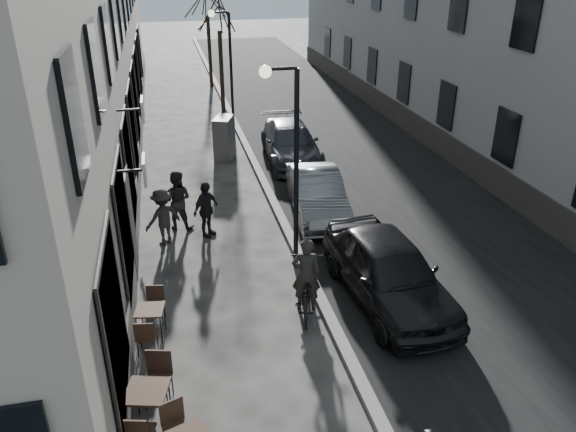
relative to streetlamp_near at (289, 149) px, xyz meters
name	(u,v)px	position (x,y,z in m)	size (l,w,h in m)	color
road	(330,139)	(4.02, 10.00, -3.16)	(7.30, 60.00, 0.00)	black
kerb	(245,143)	(0.37, 10.00, -3.10)	(0.25, 60.00, 0.12)	slate
streetlamp_near	(289,149)	(0.00, 0.00, 0.00)	(0.90, 0.28, 5.09)	black
streetlamp_far	(227,58)	(0.00, 12.00, 0.00)	(0.90, 0.28, 5.09)	black
tree_near	(219,13)	(0.07, 15.00, 1.50)	(2.40, 2.40, 5.70)	black
tree_far	(207,2)	(0.07, 21.00, 1.50)	(2.40, 2.40, 5.70)	black
bistro_set_b	(149,405)	(-3.44, -4.65, -2.65)	(0.86, 1.72, 0.98)	#312016
bistro_set_c	(151,320)	(-3.40, -2.13, -2.74)	(0.66, 1.44, 0.82)	#312016
utility_cabinet	(224,139)	(-0.63, 8.45, -2.34)	(0.60, 1.09, 1.64)	#58585A
bicycle	(306,288)	(-0.03, -1.84, -2.62)	(0.72, 2.06, 1.08)	black
cyclist_rider	(306,275)	(-0.03, -1.84, -2.27)	(0.65, 0.42, 1.77)	#282623
pedestrian_near	(177,200)	(-2.62, 2.87, -2.28)	(0.86, 0.67, 1.76)	#282422
pedestrian_mid	(163,217)	(-3.04, 2.02, -2.36)	(1.04, 0.60, 1.61)	#2C2A27
pedestrian_far	(206,210)	(-1.86, 2.21, -2.35)	(0.95, 0.39, 1.62)	black
car_near	(389,271)	(1.87, -1.90, -2.38)	(1.84, 4.56, 1.55)	black
car_mid	(317,194)	(1.51, 2.91, -2.49)	(1.42, 4.06, 1.34)	gray
car_far	(291,143)	(1.81, 7.80, -2.48)	(1.92, 4.72, 1.37)	#363940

